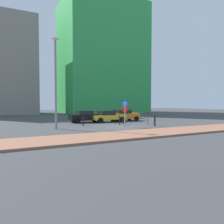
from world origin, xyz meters
TOP-DOWN VIEW (x-y plane):
  - ground_plane at (0.00, 0.00)m, footprint 120.00×120.00m
  - sidewalk_brick at (0.00, -5.35)m, footprint 40.00×3.58m
  - parked_car_black at (-1.34, 6.31)m, footprint 4.15×2.12m
  - parked_car_yellow at (1.28, 5.64)m, footprint 4.38×2.10m
  - parked_car_orange at (3.83, 5.95)m, footprint 4.16×2.11m
  - parking_sign_post at (0.27, -0.34)m, footprint 0.58×0.19m
  - parking_meter at (3.86, 0.69)m, footprint 0.18×0.14m
  - street_lamp at (-6.16, 1.13)m, footprint 0.70×0.36m
  - traffic_bollard_near at (1.00, 2.02)m, footprint 0.14×0.14m
  - traffic_bollard_mid at (1.68, 2.44)m, footprint 0.14×0.14m
  - traffic_bollard_far at (-2.95, 2.79)m, footprint 0.14×0.14m
  - traffic_bollard_edge at (3.47, -0.98)m, footprint 0.17×0.17m
  - building_colorful_midrise at (12.02, 31.00)m, footprint 19.47×14.96m

SIDE VIEW (x-z plane):
  - ground_plane at x=0.00m, z-range 0.00..0.00m
  - sidewalk_brick at x=0.00m, z-range 0.00..0.14m
  - traffic_bollard_mid at x=1.68m, z-range 0.00..0.88m
  - traffic_bollard_far at x=-2.95m, z-range 0.00..0.96m
  - traffic_bollard_near at x=1.00m, z-range 0.00..1.01m
  - traffic_bollard_edge at x=3.47m, z-range 0.00..1.08m
  - parked_car_yellow at x=1.28m, z-range 0.01..1.44m
  - parked_car_black at x=-1.34m, z-range 0.03..1.49m
  - parked_car_orange at x=3.83m, z-range 0.03..1.55m
  - parking_meter at x=3.86m, z-range 0.21..1.66m
  - parking_sign_post at x=0.27m, z-range 0.34..3.04m
  - street_lamp at x=-6.16m, z-range 0.64..9.00m
  - building_colorful_midrise at x=12.02m, z-range 0.00..26.59m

